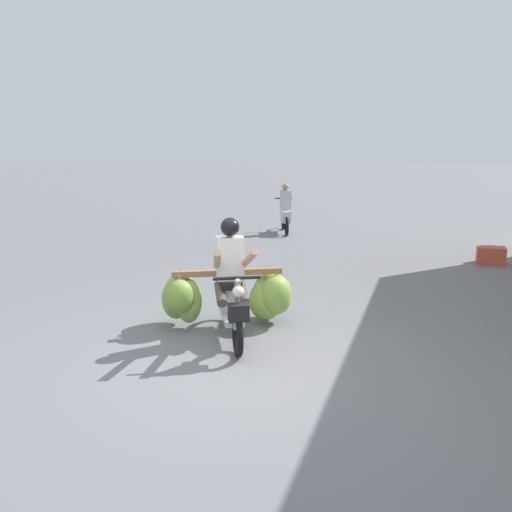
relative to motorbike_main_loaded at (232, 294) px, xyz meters
name	(u,v)px	position (x,y,z in m)	size (l,w,h in m)	color
ground_plane	(231,367)	(0.46, -1.26, -0.48)	(120.00, 120.00, 0.00)	slate
motorbike_main_loaded	(232,294)	(0.00, 0.00, 0.00)	(1.90, 2.00, 1.58)	black
motorbike_distant_ahead_left	(285,213)	(-1.40, 7.86, 0.09)	(0.73, 1.55, 1.40)	black
produce_crate	(491,255)	(3.75, 5.43, -0.30)	(0.56, 0.40, 0.36)	#CC4C38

